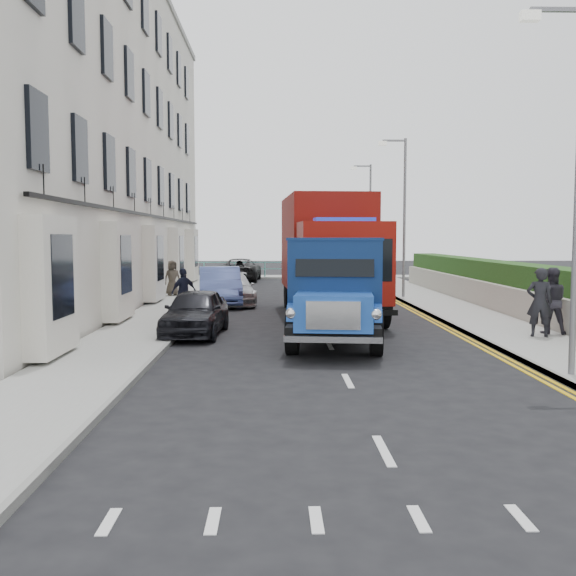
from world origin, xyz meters
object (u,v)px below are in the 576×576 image
(parked_car_front, at_px, (196,312))
(pedestrian_east_near, at_px, (540,302))
(lamp_near, at_px, (572,170))
(red_lorry, at_px, (329,252))
(lamp_mid, at_px, (402,208))
(bedford_lorry, at_px, (335,299))
(lamp_far, at_px, (368,216))

(parked_car_front, height_order, pedestrian_east_near, pedestrian_east_near)
(lamp_near, xyz_separation_m, parked_car_front, (-7.78, 5.85, -3.35))
(pedestrian_east_near, bearing_deg, red_lorry, -33.14)
(pedestrian_east_near, bearing_deg, lamp_mid, -68.52)
(bedford_lorry, height_order, pedestrian_east_near, bedford_lorry)
(lamp_far, xyz_separation_m, bedford_lorry, (-4.08, -22.36, -2.77))
(lamp_mid, height_order, bedford_lorry, lamp_mid)
(lamp_mid, xyz_separation_m, red_lorry, (-3.69, -5.83, -1.77))
(bedford_lorry, relative_size, red_lorry, 0.72)
(lamp_mid, bearing_deg, lamp_near, -90.00)
(red_lorry, bearing_deg, parked_car_front, -136.73)
(bedford_lorry, height_order, red_lorry, red_lorry)
(lamp_mid, bearing_deg, pedestrian_east_near, -83.00)
(lamp_far, height_order, parked_car_front, lamp_far)
(lamp_far, distance_m, red_lorry, 16.35)
(red_lorry, relative_size, parked_car_front, 2.13)
(lamp_near, xyz_separation_m, lamp_far, (0.00, 26.00, 0.00))
(bedford_lorry, xyz_separation_m, parked_car_front, (-3.70, 2.21, -0.58))
(lamp_far, relative_size, parked_car_front, 1.83)
(lamp_near, relative_size, red_lorry, 0.86)
(parked_car_front, bearing_deg, pedestrian_east_near, -4.09)
(lamp_far, relative_size, red_lorry, 0.86)
(lamp_mid, height_order, red_lorry, lamp_mid)
(bedford_lorry, bearing_deg, red_lorry, 93.11)
(lamp_far, xyz_separation_m, red_lorry, (-3.69, -15.83, -1.77))
(bedford_lorry, bearing_deg, lamp_near, -35.21)
(lamp_mid, relative_size, lamp_far, 1.00)
(lamp_mid, relative_size, red_lorry, 0.86)
(lamp_far, relative_size, bedford_lorry, 1.20)
(lamp_near, height_order, red_lorry, lamp_near)
(parked_car_front, bearing_deg, lamp_near, -33.25)
(bedford_lorry, bearing_deg, parked_car_front, 155.67)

